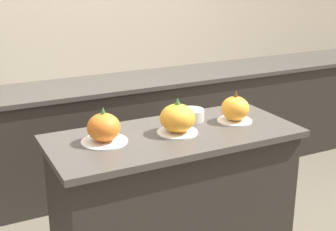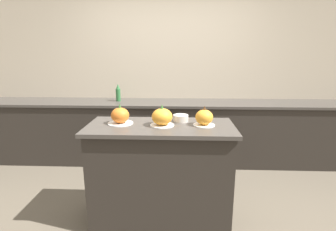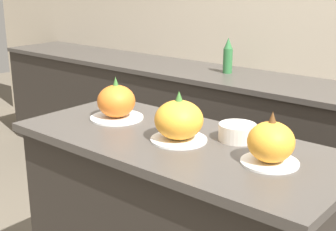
{
  "view_description": "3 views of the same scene",
  "coord_description": "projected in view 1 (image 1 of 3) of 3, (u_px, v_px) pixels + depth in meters",
  "views": [
    {
      "loc": [
        -1.07,
        -2.05,
        1.82
      ],
      "look_at": [
        -0.05,
        -0.03,
        1.07
      ],
      "focal_mm": 50.0,
      "sensor_mm": 36.0,
      "label": 1
    },
    {
      "loc": [
        0.16,
        -2.27,
        1.62
      ],
      "look_at": [
        0.07,
        -0.01,
        1.05
      ],
      "focal_mm": 28.0,
      "sensor_mm": 36.0,
      "label": 2
    },
    {
      "loc": [
        1.07,
        -1.32,
        1.56
      ],
      "look_at": [
        -0.07,
        0.03,
        1.03
      ],
      "focal_mm": 50.0,
      "sensor_mm": 36.0,
      "label": 3
    }
  ],
  "objects": [
    {
      "name": "mixing_bowl",
      "position": [
        191.0,
        115.0,
        2.65
      ],
      "size": [
        0.14,
        0.14,
        0.06
      ],
      "color": "beige",
      "rests_on": "kitchen_island"
    },
    {
      "name": "back_counter",
      "position": [
        94.0,
        137.0,
        3.82
      ],
      "size": [
        6.0,
        0.6,
        0.9
      ],
      "color": "#2D2823",
      "rests_on": "ground_plane"
    },
    {
      "name": "pumpkin_cake_right",
      "position": [
        235.0,
        109.0,
        2.62
      ],
      "size": [
        0.2,
        0.2,
        0.18
      ],
      "color": "white",
      "rests_on": "kitchen_island"
    },
    {
      "name": "pumpkin_cake_left",
      "position": [
        104.0,
        129.0,
        2.32
      ],
      "size": [
        0.23,
        0.23,
        0.19
      ],
      "color": "white",
      "rests_on": "kitchen_island"
    },
    {
      "name": "pumpkin_cake_center",
      "position": [
        177.0,
        119.0,
        2.44
      ],
      "size": [
        0.22,
        0.22,
        0.19
      ],
      "color": "white",
      "rests_on": "kitchen_island"
    },
    {
      "name": "wall_back",
      "position": [
        77.0,
        34.0,
        3.84
      ],
      "size": [
        8.0,
        0.06,
        2.5
      ],
      "color": "beige",
      "rests_on": "ground_plane"
    },
    {
      "name": "kitchen_island",
      "position": [
        174.0,
        213.0,
        2.61
      ],
      "size": [
        1.33,
        0.59,
        0.96
      ],
      "color": "#2D2823",
      "rests_on": "ground_plane"
    }
  ]
}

